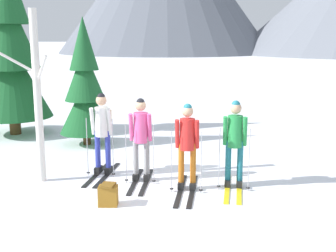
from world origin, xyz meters
The scene contains 9 objects.
ground_plane centered at (0.00, 0.00, 0.00)m, with size 400.00×400.00×0.00m, color white.
skier_in_white centered at (-1.45, 0.52, 0.95)m, with size 0.61×1.66×1.70m.
skier_in_pink centered at (-0.56, 0.22, 0.93)m, with size 0.61×1.60×1.65m.
skier_in_red centered at (0.40, -0.15, 0.87)m, with size 0.61×1.75×1.63m.
skier_in_green centered at (1.26, 0.15, 0.93)m, with size 0.61×1.64×1.67m.
pine_tree_near centered at (-2.68, 2.85, 1.52)m, with size 1.38×1.38×3.32m.
pine_tree_mid centered at (-5.18, 3.66, 2.44)m, with size 2.21×2.21×5.33m.
birch_tree_tall centered at (-2.50, -0.15, 1.70)m, with size 1.12×0.34×3.33m.
backpack_on_snow_front centered at (-0.81, -1.16, 0.19)m, with size 0.36×0.29×0.38m.
Camera 1 is at (1.40, -7.85, 2.82)m, focal length 46.54 mm.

